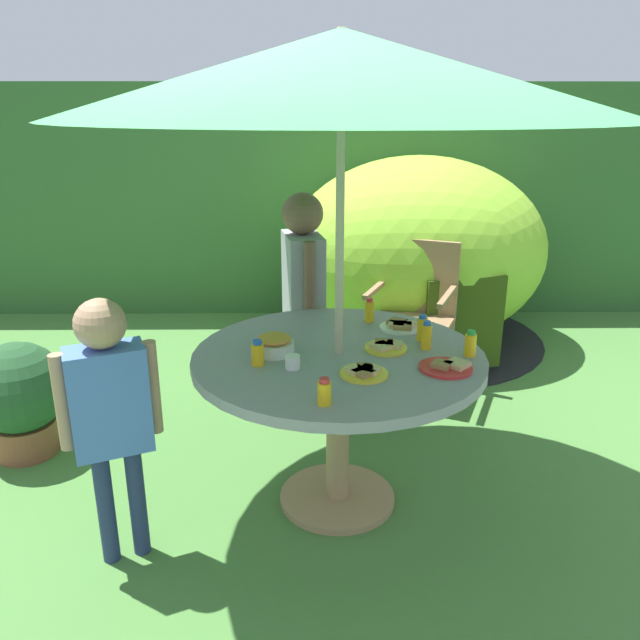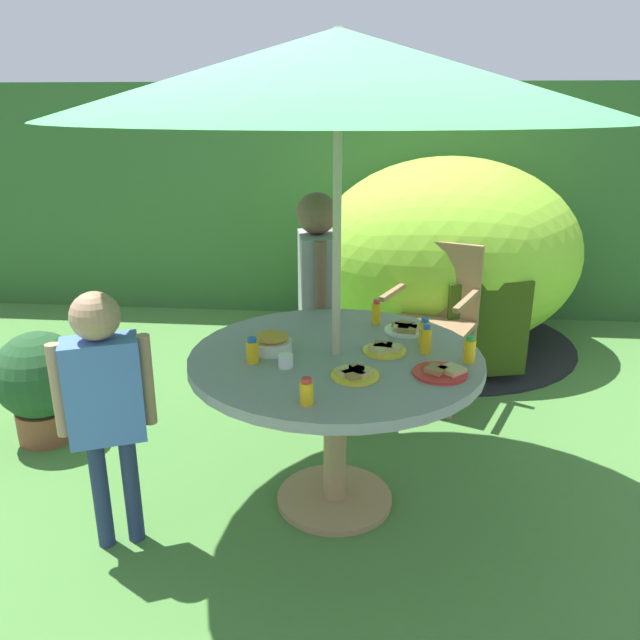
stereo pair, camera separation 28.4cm
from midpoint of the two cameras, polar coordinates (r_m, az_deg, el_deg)
The scene contains 21 objects.
ground_plane at distance 3.14m, azimuth -1.13°, elevation -16.23°, with size 10.00×10.00×0.02m, color #477A38.
hedge_backdrop at distance 5.84m, azimuth -0.92°, elevation 11.01°, with size 9.00×0.70×1.98m, color #33602D.
garden_table at distance 2.82m, azimuth -1.21°, elevation -5.48°, with size 1.30×1.30×0.76m.
patio_umbrella at distance 2.57m, azimuth -1.42°, elevation 21.41°, with size 2.24×2.24×2.08m.
wooden_chair at distance 4.07m, azimuth 6.59°, elevation 1.09°, with size 0.65×0.64×0.98m.
dome_tent at distance 4.97m, azimuth 7.12°, elevation 6.20°, with size 2.52×2.52×1.45m.
potted_plant at distance 3.75m, azimuth -27.66°, elevation -6.08°, with size 0.49×0.49×0.63m.
child_in_grey_shirt at distance 3.56m, azimuth -3.84°, elevation 3.66°, with size 0.26×0.45×1.35m.
child_in_blue_shirt at distance 2.61m, azimuth -21.64°, elevation -6.87°, with size 0.36×0.26×1.13m.
snack_bowl at distance 2.77m, azimuth -7.10°, elevation -2.24°, with size 0.18×0.18×0.09m.
plate_mid_left at distance 2.63m, azimuth 8.48°, elevation -4.29°, with size 0.22×0.22×0.03m.
plate_near_right at distance 3.08m, azimuth 4.75°, elevation -0.57°, with size 0.20×0.20×0.03m.
plate_center_back at distance 2.81m, azimuth 3.15°, elevation -2.48°, with size 0.19×0.19×0.03m.
plate_front_edge at distance 2.54m, azimuth 0.84°, elevation -4.81°, with size 0.20×0.20×0.03m.
juice_bottle_near_left at distance 2.66m, azimuth -8.75°, elevation -3.08°, with size 0.05×0.05×0.11m.
juice_bottle_far_left at distance 2.81m, azimuth 6.83°, elevation -1.50°, with size 0.05×0.05×0.13m.
juice_bottle_far_right at distance 2.91m, azimuth 6.55°, elevation -0.82°, with size 0.05×0.05×0.13m.
juice_bottle_center_front at distance 2.77m, azimuth 10.69°, elevation -2.22°, with size 0.05×0.05×0.12m.
juice_bottle_mid_right at distance 3.15m, azimuth 1.96°, elevation 0.79°, with size 0.05×0.05×0.12m.
juice_bottle_back_edge at distance 2.29m, azimuth -3.17°, elevation -6.66°, with size 0.05×0.05×0.10m.
cup_near at distance 2.61m, azimuth -5.63°, elevation -3.88°, with size 0.06×0.06×0.06m, color white.
Camera 1 is at (-0.11, -2.57, 1.80)m, focal length 35.19 mm.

